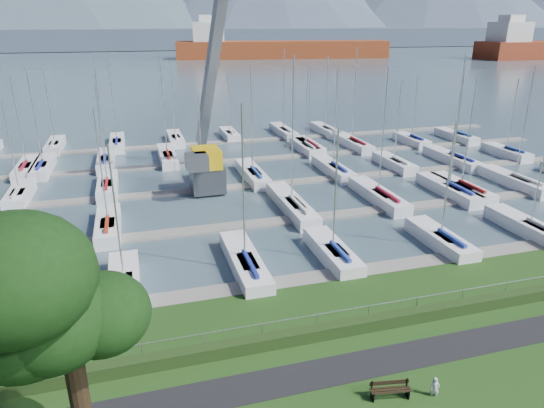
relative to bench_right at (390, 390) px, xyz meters
name	(u,v)px	position (x,y,z in m)	size (l,w,h in m)	color
path	(358,366)	(-0.41, 2.31, -0.41)	(160.00, 2.00, 0.04)	black
water	(144,55)	(-0.41, 265.31, -0.82)	(800.00, 540.00, 0.20)	#445863
hedge	(337,329)	(-0.41, 4.91, -0.07)	(80.00, 0.70, 0.70)	#203513
fence	(335,312)	(-0.41, 5.31, 0.78)	(0.04, 0.04, 80.00)	gray
foothill	(138,38)	(-0.41, 335.31, 5.58)	(900.00, 80.00, 12.00)	#435163
docks	(234,187)	(-0.41, 31.31, -0.64)	(90.00, 41.60, 0.25)	slate
bench_right	(390,390)	(0.00, 0.00, 0.00)	(1.85, 0.73, 0.85)	black
person	(435,386)	(1.95, -0.47, 0.14)	(0.40, 0.27, 1.11)	silver
tree	(28,305)	(-13.39, -0.70, 7.11)	(6.62, 6.37, 11.18)	black
crane	(208,134)	(-2.74, 31.92, 4.91)	(5.53, 13.21, 22.35)	#4F5155
cargo_ship_mid	(274,50)	(58.32, 217.10, 3.12)	(101.57, 30.93, 21.50)	maroon
sailboat_fleet	(210,128)	(-2.09, 34.57, 5.00)	(74.70, 49.60, 13.79)	navy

